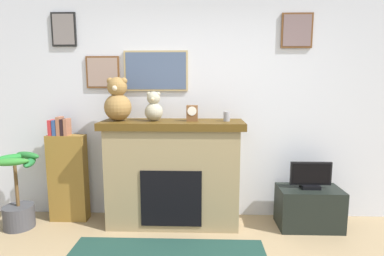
{
  "coord_description": "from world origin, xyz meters",
  "views": [
    {
      "loc": [
        0.06,
        -1.66,
        1.61
      ],
      "look_at": [
        -0.05,
        1.7,
        1.12
      ],
      "focal_mm": 28.35,
      "sensor_mm": 36.0,
      "label": 1
    }
  ],
  "objects": [
    {
      "name": "potted_plant",
      "position": [
        -2.0,
        1.52,
        0.35
      ],
      "size": [
        0.55,
        0.54,
        0.84
      ],
      "color": "#3F3F44",
      "rests_on": "ground_plane"
    },
    {
      "name": "fireplace",
      "position": [
        -0.27,
        1.69,
        0.61
      ],
      "size": [
        1.58,
        0.55,
        1.2
      ],
      "color": "#927E58",
      "rests_on": "ground_plane"
    },
    {
      "name": "bookshelf",
      "position": [
        -1.52,
        1.74,
        0.55
      ],
      "size": [
        0.43,
        0.16,
        1.24
      ],
      "color": "olive",
      "rests_on": "ground_plane"
    },
    {
      "name": "mantel_clock",
      "position": [
        -0.05,
        1.67,
        1.29
      ],
      "size": [
        0.12,
        0.09,
        0.18
      ],
      "color": "brown",
      "rests_on": "fireplace"
    },
    {
      "name": "back_wall",
      "position": [
        -0.0,
        2.0,
        1.31
      ],
      "size": [
        5.2,
        0.15,
        2.6
      ],
      "color": "silver",
      "rests_on": "ground_plane"
    },
    {
      "name": "teddy_bear_cream",
      "position": [
        -0.88,
        1.68,
        1.42
      ],
      "size": [
        0.3,
        0.3,
        0.48
      ],
      "color": "olive",
      "rests_on": "fireplace"
    },
    {
      "name": "candle_jar",
      "position": [
        0.33,
        1.68,
        1.26
      ],
      "size": [
        0.07,
        0.07,
        0.1
      ],
      "primitive_type": "cylinder",
      "color": "gray",
      "rests_on": "fireplace"
    },
    {
      "name": "teddy_bear_grey",
      "position": [
        -0.48,
        1.68,
        1.35
      ],
      "size": [
        0.2,
        0.2,
        0.33
      ],
      "color": "#A59F87",
      "rests_on": "fireplace"
    },
    {
      "name": "tv_stand",
      "position": [
        1.27,
        1.64,
        0.23
      ],
      "size": [
        0.69,
        0.4,
        0.46
      ],
      "primitive_type": "cube",
      "color": "black",
      "rests_on": "ground_plane"
    },
    {
      "name": "television",
      "position": [
        1.27,
        1.64,
        0.6
      ],
      "size": [
        0.45,
        0.14,
        0.3
      ],
      "color": "black",
      "rests_on": "tv_stand"
    }
  ]
}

